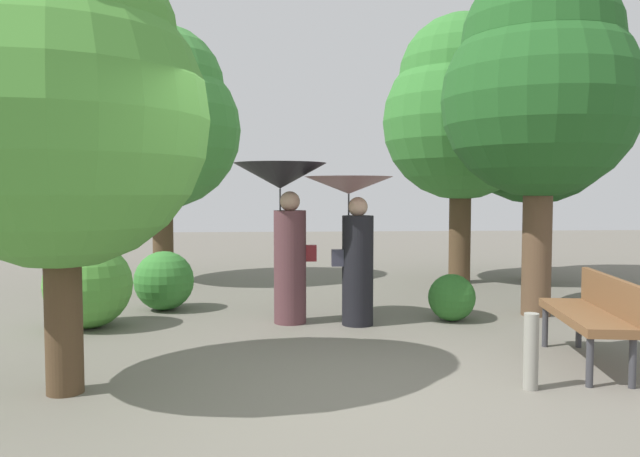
{
  "coord_description": "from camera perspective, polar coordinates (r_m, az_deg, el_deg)",
  "views": [
    {
      "loc": [
        -0.6,
        -4.78,
        1.62
      ],
      "look_at": [
        0.0,
        3.28,
        1.13
      ],
      "focal_mm": 34.79,
      "sensor_mm": 36.0,
      "label": 1
    }
  ],
  "objects": [
    {
      "name": "person_left",
      "position": [
        7.55,
        -3.34,
        1.86
      ],
      "size": [
        1.13,
        1.13,
        1.96
      ],
      "rotation": [
        0.0,
        0.0,
        1.68
      ],
      "color": "#563338",
      "rests_on": "ground"
    },
    {
      "name": "tree_near_right",
      "position": [
        8.62,
        19.6,
        12.58
      ],
      "size": [
        2.51,
        2.51,
        4.54
      ],
      "color": "brown",
      "rests_on": "ground"
    },
    {
      "name": "bush_path_right",
      "position": [
        7.95,
        12.03,
        -6.22
      ],
      "size": [
        0.59,
        0.59,
        0.59
      ],
      "primitive_type": "sphere",
      "color": "#2D6B28",
      "rests_on": "ground"
    },
    {
      "name": "tree_mid_right",
      "position": [
        11.27,
        12.88,
        10.78
      ],
      "size": [
        2.74,
        2.74,
        4.69
      ],
      "color": "#4C3823",
      "rests_on": "ground"
    },
    {
      "name": "tree_mid_left",
      "position": [
        5.35,
        -22.95,
        11.2
      ],
      "size": [
        2.35,
        2.35,
        3.7
      ],
      "color": "#4C3823",
      "rests_on": "ground"
    },
    {
      "name": "tree_near_left",
      "position": [
        11.32,
        -14.4,
        9.92
      ],
      "size": [
        2.76,
        2.76,
        4.51
      ],
      "color": "#4C3823",
      "rests_on": "ground"
    },
    {
      "name": "park_bench",
      "position": [
        6.32,
        23.88,
        -6.94
      ],
      "size": [
        0.72,
        1.56,
        0.83
      ],
      "rotation": [
        0.0,
        0.0,
        -1.73
      ],
      "color": "#38383D",
      "rests_on": "ground"
    },
    {
      "name": "tree_far_back",
      "position": [
        11.95,
        19.28,
        10.44
      ],
      "size": [
        2.96,
        2.96,
        4.82
      ],
      "color": "#4C3823",
      "rests_on": "ground"
    },
    {
      "name": "path_marker_post",
      "position": [
        5.43,
        18.83,
        -10.65
      ],
      "size": [
        0.12,
        0.12,
        0.63
      ],
      "primitive_type": "cylinder",
      "color": "gray",
      "rests_on": "ground"
    },
    {
      "name": "ground_plane",
      "position": [
        5.08,
        2.86,
        -15.13
      ],
      "size": [
        40.0,
        40.0,
        0.0
      ],
      "primitive_type": "plane",
      "color": "#6B665B"
    },
    {
      "name": "person_right",
      "position": [
        7.44,
        3.04,
        0.46
      ],
      "size": [
        1.06,
        1.06,
        1.79
      ],
      "rotation": [
        0.0,
        0.0,
        1.68
      ],
      "color": "black",
      "rests_on": "ground"
    },
    {
      "name": "bush_behind_bench",
      "position": [
        8.72,
        -14.15,
        -4.67
      ],
      "size": [
        0.81,
        0.81,
        0.81
      ],
      "primitive_type": "sphere",
      "color": "#387F33",
      "rests_on": "ground"
    },
    {
      "name": "bush_path_left",
      "position": [
        7.85,
        -20.55,
        -4.89
      ],
      "size": [
        1.02,
        1.02,
        1.02
      ],
      "primitive_type": "sphere",
      "color": "#4C9338",
      "rests_on": "ground"
    }
  ]
}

